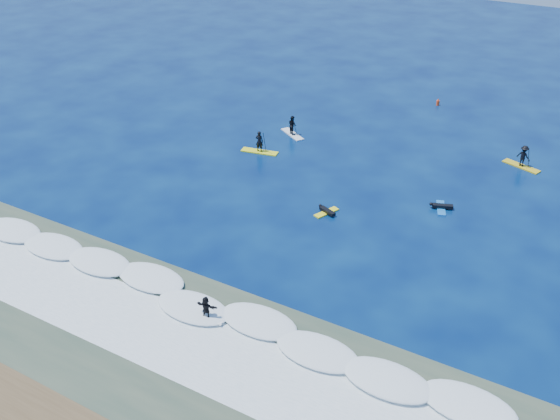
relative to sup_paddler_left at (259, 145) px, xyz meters
The scene contains 11 objects.
ground 11.81m from the sup_paddler_left, 55.51° to the right, with size 160.00×160.00×0.00m, color #03113F.
shallow_water 24.65m from the sup_paddler_left, 74.28° to the right, with size 90.00×13.00×0.01m, color #324535.
breaking_wave 20.83m from the sup_paddler_left, 71.29° to the right, with size 40.00×6.00×0.30m, color white.
whitewater 23.69m from the sup_paddler_left, 73.62° to the right, with size 34.00×5.00×0.02m, color silver.
sup_paddler_left is the anchor object (origin of this frame).
sup_paddler_center 4.78m from the sup_paddler_left, 81.49° to the left, with size 3.01×2.29×2.16m.
sup_paddler_right 22.32m from the sup_paddler_left, 22.34° to the left, with size 3.27×1.82×2.24m.
prone_paddler_near 11.63m from the sup_paddler_left, 33.54° to the right, with size 1.58×2.10×0.43m.
prone_paddler_far 16.93m from the sup_paddler_left, ahead, with size 1.71×2.27×0.46m.
wave_surfer 22.38m from the sup_paddler_left, 66.52° to the right, with size 2.15×0.81×1.51m.
marker_buoy 21.29m from the sup_paddler_left, 61.28° to the left, with size 0.32×0.32×0.77m.
Camera 1 is at (19.47, -32.60, 23.88)m, focal length 40.00 mm.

